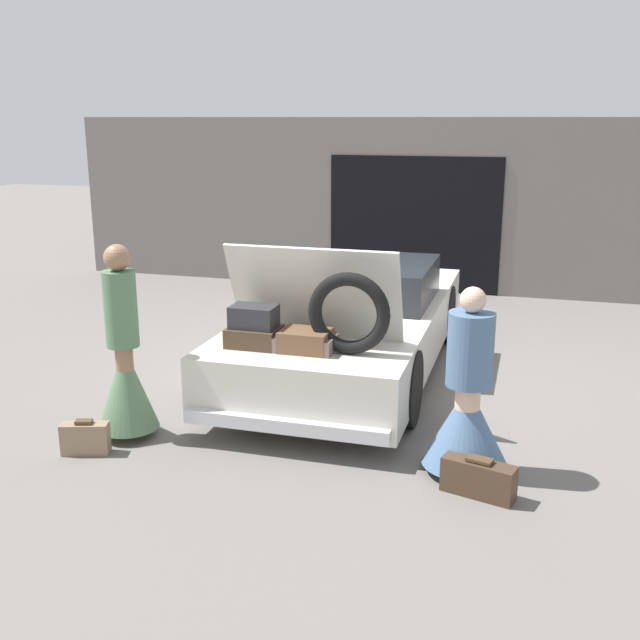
{
  "coord_description": "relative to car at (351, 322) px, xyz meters",
  "views": [
    {
      "loc": [
        1.92,
        -7.9,
        2.79
      ],
      "look_at": [
        0.0,
        -1.28,
        0.92
      ],
      "focal_mm": 42.0,
      "sensor_mm": 36.0,
      "label": 1
    }
  ],
  "objects": [
    {
      "name": "car",
      "position": [
        0.0,
        0.0,
        0.0
      ],
      "size": [
        1.95,
        4.74,
        1.68
      ],
      "color": "silver",
      "rests_on": "ground_plane"
    },
    {
      "name": "person_left",
      "position": [
        -1.5,
        -2.32,
        0.07
      ],
      "size": [
        0.55,
        0.55,
        1.75
      ],
      "rotation": [
        0.0,
        0.0,
        -1.77
      ],
      "color": "#997051",
      "rests_on": "ground_plane"
    },
    {
      "name": "garage_wall_back",
      "position": [
        -0.0,
        4.32,
        0.82
      ],
      "size": [
        12.0,
        0.14,
        2.8
      ],
      "color": "slate",
      "rests_on": "ground_plane"
    },
    {
      "name": "person_right",
      "position": [
        1.5,
        -2.21,
        -0.03
      ],
      "size": [
        0.69,
        0.69,
        1.55
      ],
      "rotation": [
        0.0,
        0.0,
        1.74
      ],
      "color": "beige",
      "rests_on": "ground_plane"
    },
    {
      "name": "suitcase_beside_right_person",
      "position": [
        1.64,
        -2.58,
        -0.43
      ],
      "size": [
        0.59,
        0.32,
        0.31
      ],
      "color": "#473323",
      "rests_on": "ground_plane"
    },
    {
      "name": "ground_plane",
      "position": [
        -0.0,
        0.02,
        -0.57
      ],
      "size": [
        40.0,
        40.0,
        0.0
      ],
      "primitive_type": "plane",
      "color": "slate"
    },
    {
      "name": "suitcase_beside_left_person",
      "position": [
        -1.66,
        -2.76,
        -0.43
      ],
      "size": [
        0.42,
        0.25,
        0.31
      ],
      "color": "#8C7259",
      "rests_on": "ground_plane"
    }
  ]
}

